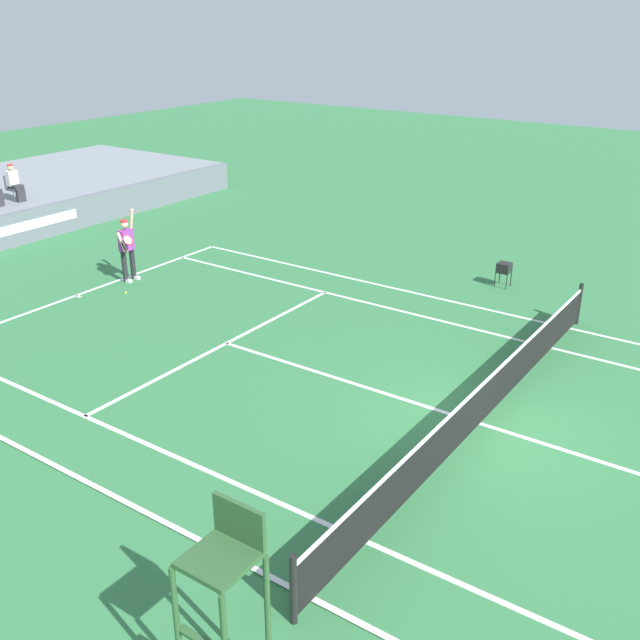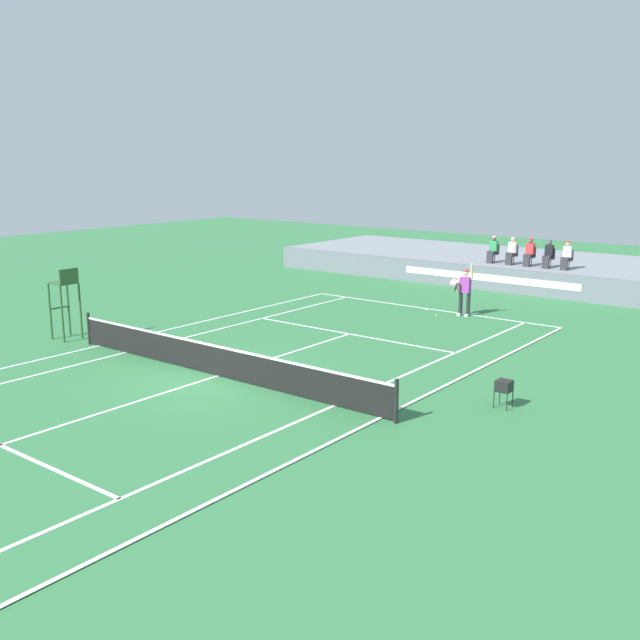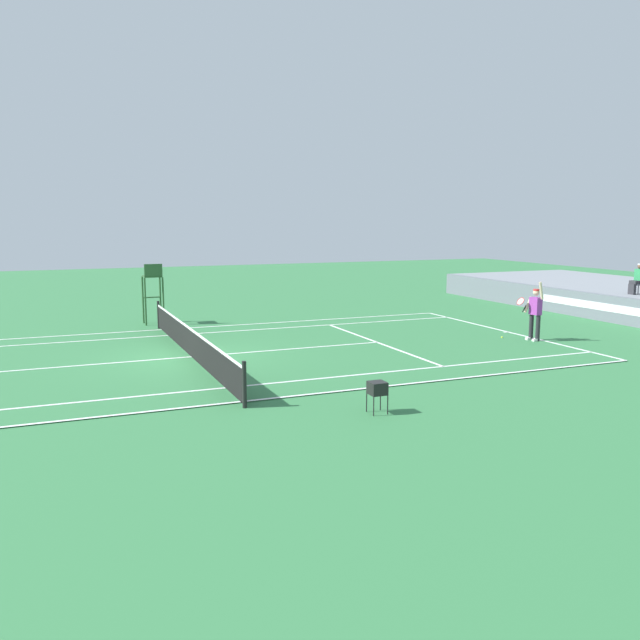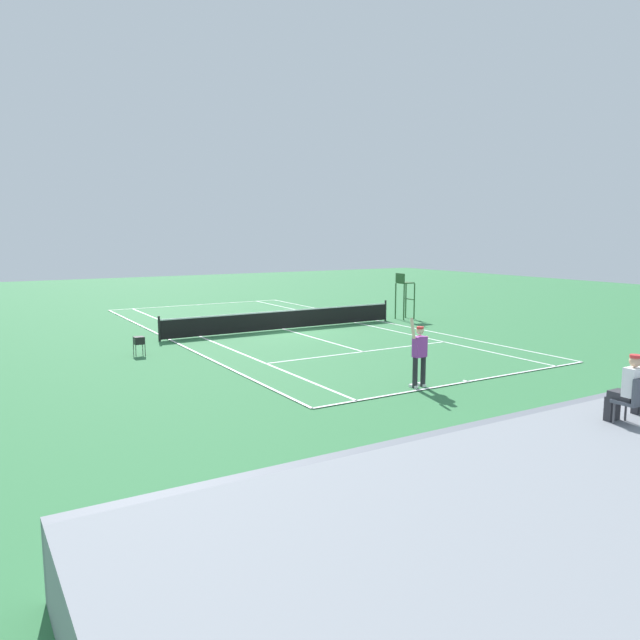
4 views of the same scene
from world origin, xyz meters
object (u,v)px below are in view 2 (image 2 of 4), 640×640
spectator_seated_2 (529,253)px  tennis_ball (436,315)px  umpire_chair (65,294)px  ball_hopper (504,385)px  spectator_seated_3 (548,254)px  spectator_seated_4 (567,256)px  spectator_seated_0 (493,250)px  tennis_player (465,291)px  spectator_seated_1 (512,251)px

spectator_seated_2 → tennis_ball: 8.04m
umpire_chair → ball_hopper: (14.60, 2.55, -0.98)m
spectator_seated_3 → spectator_seated_4: (0.84, 0.00, 0.00)m
spectator_seated_0 → tennis_player: size_ratio=0.61×
spectator_seated_0 → tennis_ball: spectator_seated_0 is taller
spectator_seated_3 → spectator_seated_4: size_ratio=1.00×
umpire_chair → ball_hopper: 14.85m
spectator_seated_1 → spectator_seated_2: 0.86m
tennis_ball → spectator_seated_3: bearing=80.4°
tennis_player → ball_hopper: (5.72, -9.07, -0.42)m
umpire_chair → ball_hopper: size_ratio=3.49×
spectator_seated_0 → tennis_ball: size_ratio=18.60×
spectator_seated_0 → spectator_seated_2: same height
spectator_seated_3 → tennis_ball: size_ratio=18.60×
spectator_seated_1 → tennis_player: size_ratio=0.61×
tennis_ball → spectator_seated_0: bearing=100.0°
tennis_ball → umpire_chair: (-8.07, -10.91, 1.52)m
spectator_seated_2 → spectator_seated_1: bearing=180.0°
spectator_seated_4 → tennis_player: 7.31m
spectator_seated_1 → tennis_ball: bearing=-86.8°
umpire_chair → spectator_seated_0: bearing=70.4°
tennis_player → umpire_chair: 14.63m
spectator_seated_2 → tennis_ball: bearing=-93.1°
tennis_ball → ball_hopper: 10.62m
spectator_seated_2 → spectator_seated_3: same height
spectator_seated_3 → ball_hopper: 17.07m
spectator_seated_2 → tennis_player: bearing=-86.9°
spectator_seated_0 → tennis_ball: (1.39, -7.86, -1.68)m
ball_hopper → umpire_chair: bearing=-170.1°
spectator_seated_1 → umpire_chair: 20.26m
spectator_seated_0 → spectator_seated_4: 3.56m
spectator_seated_0 → tennis_player: spectator_seated_0 is taller
spectator_seated_4 → spectator_seated_1: bearing=180.0°
spectator_seated_0 → spectator_seated_4: same height
spectator_seated_0 → spectator_seated_1: size_ratio=1.00×
spectator_seated_0 → spectator_seated_3: 2.72m
tennis_player → umpire_chair: (-8.88, -11.62, 0.56)m
spectator_seated_4 → umpire_chair: size_ratio=0.52×
spectator_seated_3 → umpire_chair: (-9.39, -18.77, -0.16)m
spectator_seated_0 → umpire_chair: umpire_chair is taller
tennis_player → spectator_seated_4: bearing=79.2°
tennis_player → spectator_seated_1: bearing=99.9°
spectator_seated_0 → ball_hopper: bearing=-64.0°
spectator_seated_4 → tennis_player: size_ratio=0.61×
spectator_seated_1 → spectator_seated_3: bearing=0.0°
spectator_seated_1 → tennis_ball: 8.05m
spectator_seated_1 → spectator_seated_3: same height
spectator_seated_2 → spectator_seated_3: bearing=0.0°
spectator_seated_4 → tennis_player: bearing=-100.8°
spectator_seated_2 → spectator_seated_3: size_ratio=1.00×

